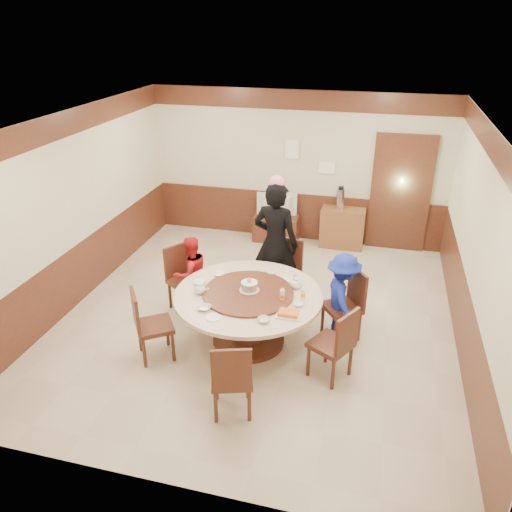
% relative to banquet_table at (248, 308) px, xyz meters
% --- Properties ---
extents(room, '(6.00, 6.04, 2.84)m').
position_rel_banquet_table_xyz_m(room, '(-0.03, 0.64, 0.55)').
color(room, beige).
rests_on(room, ground).
extents(banquet_table, '(1.92, 1.92, 0.78)m').
position_rel_banquet_table_xyz_m(banquet_table, '(0.00, 0.00, 0.00)').
color(banquet_table, '#4B2317').
rests_on(banquet_table, ground).
extents(chair_0, '(0.62, 0.61, 0.97)m').
position_rel_banquet_table_xyz_m(chair_0, '(1.19, 0.46, -0.23)').
color(chair_0, '#4B2317').
rests_on(chair_0, ground).
extents(chair_1, '(0.53, 0.53, 0.97)m').
position_rel_banquet_table_xyz_m(chair_1, '(0.24, 1.19, -0.23)').
color(chair_1, '#4B2317').
rests_on(chair_1, ground).
extents(chair_2, '(0.61, 0.61, 0.97)m').
position_rel_banquet_table_xyz_m(chair_2, '(-1.13, 0.62, -0.23)').
color(chair_2, '#4B2317').
rests_on(chair_2, ground).
extents(chair_3, '(0.61, 0.61, 0.97)m').
position_rel_banquet_table_xyz_m(chair_3, '(-1.09, -0.59, -0.23)').
color(chair_3, '#4B2317').
rests_on(chair_3, ground).
extents(chair_4, '(0.55, 0.56, 0.97)m').
position_rel_banquet_table_xyz_m(chair_4, '(0.17, -1.29, -0.23)').
color(chair_4, '#4B2317').
rests_on(chair_4, ground).
extents(chair_5, '(0.60, 0.60, 0.97)m').
position_rel_banquet_table_xyz_m(chair_5, '(1.14, -0.43, -0.23)').
color(chair_5, '#4B2317').
rests_on(chair_5, ground).
extents(person_standing, '(0.77, 0.58, 1.89)m').
position_rel_banquet_table_xyz_m(person_standing, '(0.10, 1.18, 0.41)').
color(person_standing, black).
rests_on(person_standing, ground).
extents(person_red, '(0.68, 0.71, 1.14)m').
position_rel_banquet_table_xyz_m(person_red, '(-1.04, 0.65, 0.04)').
color(person_red, red).
rests_on(person_red, ground).
extents(person_blue, '(0.71, 0.91, 1.23)m').
position_rel_banquet_table_xyz_m(person_blue, '(1.17, 0.44, 0.08)').
color(person_blue, '#18269A').
rests_on(person_blue, ground).
extents(birthday_cake, '(0.26, 0.26, 0.18)m').
position_rel_banquet_table_xyz_m(birthday_cake, '(0.00, 0.04, 0.31)').
color(birthday_cake, white).
rests_on(birthday_cake, banquet_table).
extents(teapot_left, '(0.17, 0.15, 0.13)m').
position_rel_banquet_table_xyz_m(teapot_left, '(-0.60, -0.15, 0.28)').
color(teapot_left, white).
rests_on(teapot_left, banquet_table).
extents(teapot_right, '(0.17, 0.15, 0.13)m').
position_rel_banquet_table_xyz_m(teapot_right, '(0.57, 0.30, 0.28)').
color(teapot_right, white).
rests_on(teapot_right, banquet_table).
extents(bowl_0, '(0.15, 0.15, 0.04)m').
position_rel_banquet_table_xyz_m(bowl_0, '(-0.52, 0.38, 0.24)').
color(bowl_0, white).
rests_on(bowl_0, banquet_table).
extents(bowl_1, '(0.15, 0.15, 0.05)m').
position_rel_banquet_table_xyz_m(bowl_1, '(0.34, -0.58, 0.24)').
color(bowl_1, white).
rests_on(bowl_1, banquet_table).
extents(bowl_2, '(0.17, 0.17, 0.04)m').
position_rel_banquet_table_xyz_m(bowl_2, '(-0.42, -0.50, 0.24)').
color(bowl_2, white).
rests_on(bowl_2, banquet_table).
extents(bowl_3, '(0.14, 0.14, 0.04)m').
position_rel_banquet_table_xyz_m(bowl_3, '(0.67, -0.13, 0.24)').
color(bowl_3, white).
rests_on(bowl_3, banquet_table).
extents(bowl_4, '(0.16, 0.16, 0.04)m').
position_rel_banquet_table_xyz_m(bowl_4, '(-0.69, 0.09, 0.24)').
color(bowl_4, white).
rests_on(bowl_4, banquet_table).
extents(bowl_5, '(0.13, 0.13, 0.04)m').
position_rel_banquet_table_xyz_m(bowl_5, '(0.17, 0.59, 0.24)').
color(bowl_5, white).
rests_on(bowl_5, banquet_table).
extents(saucer_near, '(0.18, 0.18, 0.01)m').
position_rel_banquet_table_xyz_m(saucer_near, '(-0.25, -0.65, 0.22)').
color(saucer_near, white).
rests_on(saucer_near, banquet_table).
extents(saucer_far, '(0.18, 0.18, 0.01)m').
position_rel_banquet_table_xyz_m(saucer_far, '(0.45, 0.50, 0.22)').
color(saucer_far, white).
rests_on(saucer_far, banquet_table).
extents(shrimp_platter, '(0.30, 0.20, 0.06)m').
position_rel_banquet_table_xyz_m(shrimp_platter, '(0.60, -0.39, 0.24)').
color(shrimp_platter, white).
rests_on(shrimp_platter, banquet_table).
extents(bottle_0, '(0.06, 0.06, 0.16)m').
position_rel_banquet_table_xyz_m(bottle_0, '(0.46, -0.07, 0.30)').
color(bottle_0, white).
rests_on(bottle_0, banquet_table).
extents(bottle_1, '(0.06, 0.06, 0.16)m').
position_rel_banquet_table_xyz_m(bottle_1, '(0.70, 0.03, 0.30)').
color(bottle_1, white).
rests_on(bottle_1, banquet_table).
extents(bottle_2, '(0.06, 0.06, 0.16)m').
position_rel_banquet_table_xyz_m(bottle_2, '(0.53, 0.42, 0.30)').
color(bottle_2, white).
rests_on(bottle_2, banquet_table).
extents(tv_stand, '(0.85, 0.45, 0.50)m').
position_rel_banquet_table_xyz_m(tv_stand, '(-0.36, 3.38, -0.28)').
color(tv_stand, '#4B2317').
rests_on(tv_stand, ground).
extents(television, '(0.77, 0.22, 0.44)m').
position_rel_banquet_table_xyz_m(television, '(-0.36, 3.38, 0.19)').
color(television, gray).
rests_on(television, tv_stand).
extents(side_cabinet, '(0.80, 0.40, 0.75)m').
position_rel_banquet_table_xyz_m(side_cabinet, '(0.90, 3.41, -0.16)').
color(side_cabinet, brown).
rests_on(side_cabinet, ground).
extents(thermos, '(0.15, 0.15, 0.38)m').
position_rel_banquet_table_xyz_m(thermos, '(0.82, 3.41, 0.41)').
color(thermos, silver).
rests_on(thermos, side_cabinet).
extents(notice_left, '(0.25, 0.00, 0.35)m').
position_rel_banquet_table_xyz_m(notice_left, '(-0.14, 3.58, 1.22)').
color(notice_left, white).
rests_on(notice_left, room).
extents(notice_right, '(0.30, 0.00, 0.22)m').
position_rel_banquet_table_xyz_m(notice_right, '(0.51, 3.58, 0.92)').
color(notice_right, white).
rests_on(notice_right, room).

